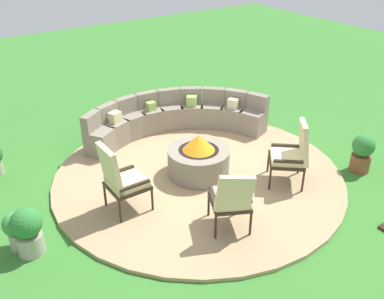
{
  "coord_description": "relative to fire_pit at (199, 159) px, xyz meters",
  "views": [
    {
      "loc": [
        -3.74,
        -5.24,
        4.06
      ],
      "look_at": [
        0.0,
        0.2,
        0.45
      ],
      "focal_mm": 40.42,
      "sensor_mm": 36.0,
      "label": 1
    }
  ],
  "objects": [
    {
      "name": "ground_plane",
      "position": [
        0.0,
        0.0,
        -0.36
      ],
      "size": [
        24.0,
        24.0,
        0.0
      ],
      "primitive_type": "plane",
      "color": "#387A2D"
    },
    {
      "name": "patio_circle",
      "position": [
        0.0,
        0.0,
        -0.33
      ],
      "size": [
        5.01,
        5.01,
        0.06
      ],
      "primitive_type": "cylinder",
      "color": "tan",
      "rests_on": "ground_plane"
    },
    {
      "name": "fire_pit",
      "position": [
        0.0,
        0.0,
        0.0
      ],
      "size": [
        1.07,
        1.07,
        0.75
      ],
      "color": "gray",
      "rests_on": "patio_circle"
    },
    {
      "name": "curved_stone_bench",
      "position": [
        0.51,
        1.59,
        0.03
      ],
      "size": [
        3.56,
        1.82,
        0.8
      ],
      "color": "gray",
      "rests_on": "patio_circle"
    },
    {
      "name": "lounge_chair_front_left",
      "position": [
        -1.56,
        -0.2,
        0.28
      ],
      "size": [
        0.62,
        0.56,
        1.14
      ],
      "rotation": [
        0.0,
        0.0,
        4.72
      ],
      "color": "#2D2319",
      "rests_on": "patio_circle"
    },
    {
      "name": "lounge_chair_front_right",
      "position": [
        -0.49,
        -1.48,
        0.23
      ],
      "size": [
        0.73,
        0.76,
        1.01
      ],
      "rotation": [
        0.0,
        0.0,
        5.83
      ],
      "color": "#2D2319",
      "rests_on": "patio_circle"
    },
    {
      "name": "lounge_chair_back_left",
      "position": [
        1.13,
        -1.08,
        0.27
      ],
      "size": [
        0.82,
        0.86,
        1.12
      ],
      "rotation": [
        0.0,
        0.0,
        7.15
      ],
      "color": "#2D2319",
      "rests_on": "patio_circle"
    },
    {
      "name": "potted_plant_0",
      "position": [
        -3.09,
        -0.1,
        -0.03
      ],
      "size": [
        0.34,
        0.34,
        0.57
      ],
      "color": "#A89E8E",
      "rests_on": "ground_plane"
    },
    {
      "name": "potted_plant_2",
      "position": [
        2.5,
        -1.46,
        0.02
      ],
      "size": [
        0.39,
        0.39,
        0.7
      ],
      "color": "brown",
      "rests_on": "ground_plane"
    },
    {
      "name": "potted_plant_3",
      "position": [
        -2.98,
        -0.29,
        0.03
      ],
      "size": [
        0.42,
        0.42,
        0.71
      ],
      "color": "#A89E8E",
      "rests_on": "ground_plane"
    }
  ]
}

